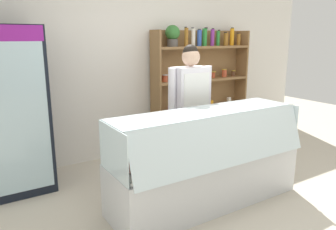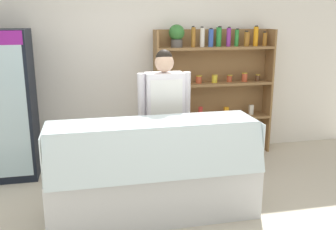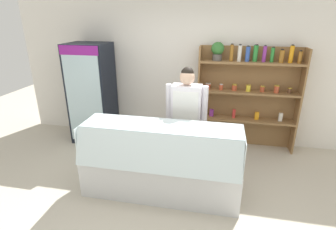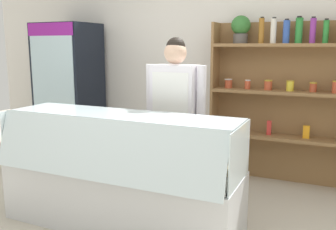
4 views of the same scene
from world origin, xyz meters
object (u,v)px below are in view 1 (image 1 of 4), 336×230
Objects in this scene: drinks_fridge at (10,112)px; deli_display_case at (206,175)px; shop_clerk at (190,101)px; shelving_unit at (198,79)px.

deli_display_case is (1.66, -1.42, -0.63)m from drinks_fridge.
shop_clerk is at bearing -22.18° from drinks_fridge.
drinks_fridge is 0.89× the size of deli_display_case.
shelving_unit is at bearing 5.33° from drinks_fridge.
shelving_unit is 1.40m from shop_clerk.
shelving_unit is at bearing 55.23° from deli_display_case.
shop_clerk reaches higher than deli_display_case.
shop_clerk is at bearing -131.38° from shelving_unit.
shelving_unit is 0.91× the size of deli_display_case.
deli_display_case is at bearing -124.77° from shelving_unit.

